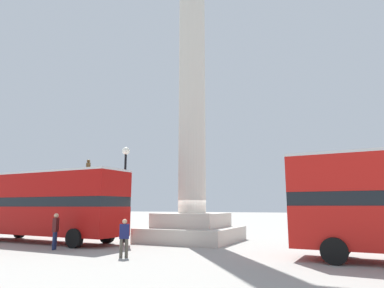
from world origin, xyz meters
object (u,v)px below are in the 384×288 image
street_lamp (125,184)px  pedestrian_by_plinth (124,236)px  equestrian_statue (86,213)px  pedestrian_near_lamp (55,229)px  bus_a (45,203)px  monument_column (192,114)px

street_lamp → pedestrian_by_plinth: size_ratio=3.63×
pedestrian_by_plinth → equestrian_statue: bearing=101.8°
equestrian_statue → pedestrian_near_lamp: size_ratio=3.31×
pedestrian_near_lamp → bus_a: bearing=26.9°
bus_a → pedestrian_by_plinth: size_ratio=6.92×
street_lamp → pedestrian_by_plinth: street_lamp is taller
bus_a → street_lamp: size_ratio=1.91×
equestrian_statue → pedestrian_by_plinth: (10.42, -9.40, -0.76)m
monument_column → street_lamp: bearing=-147.5°
street_lamp → monument_column: bearing=32.5°
pedestrian_by_plinth → bus_a: bearing=122.7°
equestrian_statue → pedestrian_by_plinth: equestrian_statue is taller
pedestrian_by_plinth → street_lamp: bearing=89.8°
bus_a → pedestrian_near_lamp: 4.32m
monument_column → pedestrian_by_plinth: monument_column is taller
pedestrian_near_lamp → pedestrian_by_plinth: bearing=-127.4°
monument_column → pedestrian_by_plinth: size_ratio=14.40×
monument_column → bus_a: (-7.95, -4.24, -5.80)m
pedestrian_near_lamp → equestrian_statue: bearing=5.3°
pedestrian_near_lamp → street_lamp: bearing=-41.4°
monument_column → equestrian_statue: (-10.26, 2.02, -6.48)m
bus_a → equestrian_statue: 6.71m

